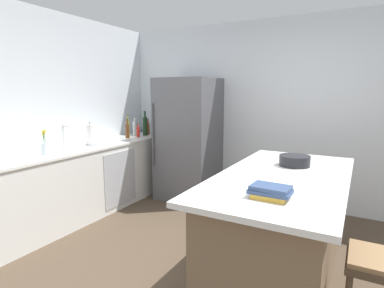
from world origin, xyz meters
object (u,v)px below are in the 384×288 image
Objects in this scene: paper_towel_roll at (90,135)px; olive_oil_bottle at (128,128)px; flower_vase at (45,147)px; kitchen_island at (281,228)px; bar_stool at (379,277)px; sink_faucet at (64,136)px; mixing_bowl at (295,161)px; refrigerator at (188,139)px; gin_bottle at (153,127)px; soda_bottle at (135,128)px; wine_bottle at (145,125)px; hot_sauce_bottle at (138,132)px; cookbook_stack at (270,192)px; syrup_bottle at (127,131)px; vinegar_bottle at (148,128)px.

olive_oil_bottle reaches higher than paper_towel_roll.
kitchen_island is at bearing 7.32° from flower_vase.
kitchen_island is 0.87m from bar_stool.
sink_faucet is 1.09× the size of mixing_bowl.
gin_bottle is at bearing 167.68° from refrigerator.
mixing_bowl is (2.52, -1.29, -0.05)m from gin_bottle.
soda_bottle is at bearing 90.35° from sink_faucet.
wine_bottle is (-2.53, 1.47, 0.60)m from kitchen_island.
kitchen_island is 2.87m from hot_sauce_bottle.
cookbook_stack is at bearing -49.51° from refrigerator.
hot_sauce_bottle is (0.02, 1.61, -0.01)m from flower_vase.
refrigerator is 6.32× the size of flower_vase.
hot_sauce_bottle is (0.01, -0.20, -0.08)m from wine_bottle.
paper_towel_roll is (-2.60, 0.38, 0.57)m from kitchen_island.
gin_bottle is at bearing 145.45° from bar_stool.
soda_bottle is (-2.66, 1.37, 0.56)m from kitchen_island.
soda_bottle reaches higher than cookbook_stack.
refrigerator is 5.78× the size of paper_towel_roll.
syrup_bottle is at bearing 153.44° from bar_stool.
sink_faucet is at bearing 170.53° from bar_stool.
olive_oil_bottle is at bearing -106.23° from gin_bottle.
olive_oil_bottle is 3.24m from cookbook_stack.
soda_bottle is at bearing 93.47° from paper_towel_roll.
flower_vase is at bearing 173.91° from cookbook_stack.
paper_towel_roll is at bearing 164.31° from bar_stool.
flower_vase is 0.82× the size of olive_oil_bottle.
gin_bottle is at bearing 146.47° from kitchen_island.
flower_vase is 1.35× the size of hot_sauce_bottle.
mixing_bowl is at bearing 92.14° from cookbook_stack.
bar_stool is at bearing -34.55° from gin_bottle.
paper_towel_roll is 1.19m from vinegar_bottle.
wine_bottle is at bearing 149.79° from kitchen_island.
flower_vase reaches higher than mixing_bowl.
bar_stool is (0.69, -0.54, 0.07)m from kitchen_island.
flower_vase is at bearing -164.78° from mixing_bowl.
kitchen_island is 2.99m from wine_bottle.
vinegar_bottle is 0.88× the size of syrup_bottle.
syrup_bottle is (0.02, 0.71, -0.02)m from paper_towel_roll.
soda_bottle is at bearing 106.15° from syrup_bottle.
mixing_bowl reaches higher than cookbook_stack.
vinegar_bottle is 0.40m from olive_oil_bottle.
flower_vase reaches higher than vinegar_bottle.
syrup_bottle reaches higher than vinegar_bottle.
gin_bottle is 0.19m from wine_bottle.
kitchen_island is 2.71m from sink_faucet.
refrigerator is at bearing 52.26° from paper_towel_roll.
syrup_bottle is (-0.05, -0.19, 0.03)m from hot_sauce_bottle.
refrigerator is at bearing 1.38° from wine_bottle.
olive_oil_bottle reaches higher than gin_bottle.
sink_faucet is at bearing -89.65° from soda_bottle.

